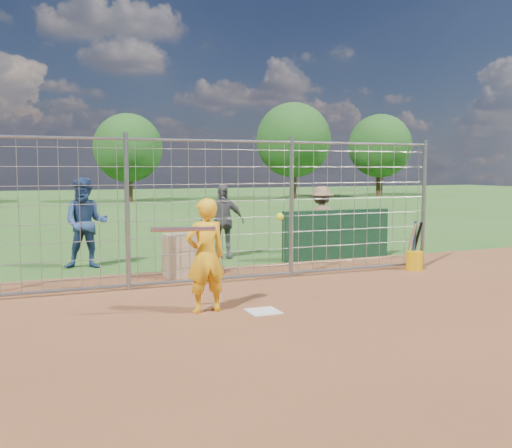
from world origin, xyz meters
name	(u,v)px	position (x,y,z in m)	size (l,w,h in m)	color
ground	(258,309)	(0.00, 0.00, 0.00)	(100.00, 100.00, 0.00)	#2D591E
infield_dirt	(378,379)	(0.00, -3.00, 0.01)	(18.00, 18.00, 0.00)	brown
home_plate	(263,311)	(0.00, -0.20, 0.01)	(0.43, 0.43, 0.02)	silver
dugout_wall	(336,234)	(3.40, 3.60, 0.55)	(2.60, 0.20, 1.10)	#11381E
batter	(206,256)	(-0.75, 0.11, 0.81)	(0.59, 0.39, 1.61)	#FBAF15
bystander_a	(86,223)	(-1.92, 4.45, 0.92)	(0.90, 0.70, 1.84)	navy
bystander_b	(222,221)	(1.07, 4.67, 0.84)	(0.98, 0.41, 1.68)	#4E4F53
bystander_c	(321,220)	(3.52, 4.51, 0.80)	(1.04, 0.60, 1.61)	#836047
equipment_bin	(186,255)	(-0.28, 2.87, 0.40)	(0.80, 0.55, 0.80)	tan
equipment_in_play	(207,226)	(-0.80, -0.14, 1.25)	(1.78, 0.42, 0.23)	silver
bucket_with_bats	(414,258)	(4.11, 1.76, 0.25)	(0.34, 0.38, 0.98)	#E2A20B
backstop_fence	(214,212)	(0.00, 2.00, 1.26)	(9.08, 0.08, 2.60)	gray
tree_line	(129,141)	(3.13, 28.13, 3.71)	(44.66, 6.72, 6.48)	#3F2B19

